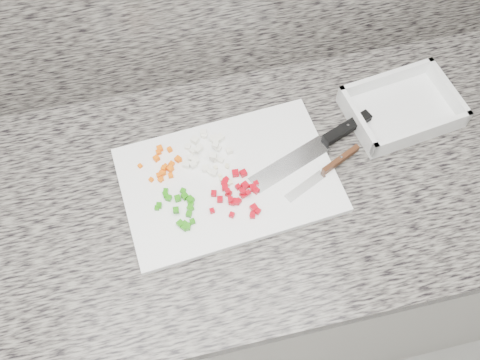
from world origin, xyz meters
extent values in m
cube|color=beige|center=(0.00, 1.44, 0.43)|extent=(3.92, 0.62, 0.86)
cube|color=slate|center=(0.00, 1.44, 0.88)|extent=(3.96, 0.64, 0.04)
cube|color=white|center=(0.10, 1.45, 0.91)|extent=(0.46, 0.33, 0.01)
cube|color=#F66205|center=(-0.02, 1.50, 0.92)|extent=(0.02, 0.02, 0.01)
cube|color=#F66205|center=(-0.08, 1.52, 0.92)|extent=(0.01, 0.01, 0.01)
cube|color=#F66205|center=(-0.02, 1.51, 0.92)|extent=(0.01, 0.01, 0.01)
cube|color=#F66205|center=(0.00, 1.52, 0.92)|extent=(0.02, 0.02, 0.01)
cube|color=#F66205|center=(-0.04, 1.48, 0.92)|extent=(0.01, 0.01, 0.01)
cube|color=#F66205|center=(-0.03, 1.49, 0.92)|extent=(0.01, 0.01, 0.01)
cube|color=#F66205|center=(-0.03, 1.55, 0.92)|extent=(0.01, 0.01, 0.01)
cube|color=#F66205|center=(-0.01, 1.55, 0.92)|extent=(0.01, 0.01, 0.01)
cube|color=#F66205|center=(-0.03, 1.50, 0.93)|extent=(0.01, 0.01, 0.01)
cube|color=#F66205|center=(-0.04, 1.53, 0.92)|extent=(0.02, 0.02, 0.01)
cube|color=#F66205|center=(0.01, 1.52, 0.92)|extent=(0.01, 0.01, 0.01)
cube|color=#F66205|center=(-0.02, 1.48, 0.92)|extent=(0.01, 0.01, 0.01)
cube|color=#F66205|center=(-0.04, 1.48, 0.92)|extent=(0.01, 0.01, 0.01)
cube|color=#F66205|center=(-0.01, 1.51, 0.92)|extent=(0.01, 0.01, 0.01)
cube|color=#F66205|center=(-0.03, 1.55, 0.92)|extent=(0.01, 0.01, 0.01)
cube|color=#F66205|center=(-0.06, 1.48, 0.92)|extent=(0.01, 0.01, 0.01)
cube|color=#F66205|center=(-0.04, 1.49, 0.92)|extent=(0.01, 0.01, 0.01)
cube|color=#F66205|center=(-0.03, 1.50, 0.92)|extent=(0.01, 0.01, 0.01)
cube|color=white|center=(0.09, 1.54, 0.92)|extent=(0.02, 0.02, 0.01)
cube|color=white|center=(0.10, 1.55, 0.92)|extent=(0.02, 0.02, 0.01)
cube|color=white|center=(0.04, 1.51, 0.92)|extent=(0.01, 0.01, 0.01)
cube|color=white|center=(0.07, 1.56, 0.92)|extent=(0.01, 0.01, 0.01)
cube|color=white|center=(0.09, 1.53, 0.93)|extent=(0.02, 0.02, 0.01)
cube|color=white|center=(0.03, 1.50, 0.92)|extent=(0.02, 0.02, 0.01)
cube|color=white|center=(0.08, 1.50, 0.92)|extent=(0.01, 0.01, 0.01)
cube|color=white|center=(0.09, 1.50, 0.92)|extent=(0.01, 0.01, 0.01)
cube|color=white|center=(0.09, 1.53, 0.92)|extent=(0.02, 0.02, 0.01)
cube|color=white|center=(0.07, 1.57, 0.92)|extent=(0.02, 0.02, 0.01)
cube|color=white|center=(0.09, 1.55, 0.92)|extent=(0.02, 0.02, 0.01)
cube|color=white|center=(0.06, 1.47, 0.92)|extent=(0.01, 0.01, 0.01)
cube|color=white|center=(0.03, 1.51, 0.92)|extent=(0.01, 0.01, 0.01)
cube|color=white|center=(0.03, 1.54, 0.92)|extent=(0.02, 0.02, 0.01)
cube|color=white|center=(0.02, 1.50, 0.92)|extent=(0.02, 0.02, 0.01)
cube|color=white|center=(0.07, 1.56, 0.92)|extent=(0.01, 0.01, 0.01)
cube|color=white|center=(0.04, 1.53, 0.92)|extent=(0.02, 0.02, 0.01)
cube|color=white|center=(0.07, 1.47, 0.92)|extent=(0.02, 0.02, 0.01)
cube|color=white|center=(0.09, 1.55, 0.92)|extent=(0.02, 0.02, 0.01)
cube|color=white|center=(0.05, 1.54, 0.92)|extent=(0.01, 0.01, 0.01)
cube|color=white|center=(0.06, 1.48, 0.92)|extent=(0.02, 0.02, 0.01)
cube|color=white|center=(0.08, 1.50, 0.93)|extent=(0.02, 0.02, 0.01)
cube|color=white|center=(0.04, 1.51, 0.92)|extent=(0.01, 0.01, 0.01)
cube|color=white|center=(0.05, 1.56, 0.92)|extent=(0.02, 0.02, 0.01)
cube|color=white|center=(0.11, 1.51, 0.92)|extent=(0.01, 0.01, 0.01)
cube|color=white|center=(0.05, 1.53, 0.93)|extent=(0.01, 0.01, 0.01)
cube|color=#20800B|center=(-0.04, 1.44, 0.92)|extent=(0.01, 0.01, 0.01)
cube|color=#20800B|center=(-0.02, 1.37, 0.92)|extent=(0.02, 0.02, 0.01)
cube|color=#20800B|center=(-0.01, 1.37, 0.92)|extent=(0.02, 0.02, 0.01)
cube|color=#20800B|center=(0.01, 1.37, 0.92)|extent=(0.01, 0.01, 0.01)
cube|color=#20800B|center=(0.01, 1.41, 0.92)|extent=(0.01, 0.01, 0.01)
cube|color=#20800B|center=(-0.03, 1.45, 0.92)|extent=(0.01, 0.01, 0.01)
cube|color=#20800B|center=(0.01, 1.41, 0.92)|extent=(0.01, 0.01, 0.01)
cube|color=#20800B|center=(-0.01, 1.36, 0.92)|extent=(0.02, 0.02, 0.01)
cube|color=#20800B|center=(-0.06, 1.42, 0.92)|extent=(0.01, 0.01, 0.01)
cube|color=#20800B|center=(-0.03, 1.43, 0.92)|extent=(0.02, 0.02, 0.01)
cube|color=#20800B|center=(-0.01, 1.36, 0.92)|extent=(0.02, 0.02, 0.01)
cube|color=#20800B|center=(-0.02, 1.40, 0.93)|extent=(0.01, 0.01, 0.01)
cube|color=#20800B|center=(-0.01, 1.36, 0.92)|extent=(0.01, 0.01, 0.01)
cube|color=#20800B|center=(0.00, 1.39, 0.92)|extent=(0.01, 0.01, 0.01)
cube|color=#20800B|center=(0.00, 1.43, 0.92)|extent=(0.02, 0.02, 0.01)
cube|color=#20800B|center=(0.00, 1.44, 0.92)|extent=(0.01, 0.01, 0.01)
cube|color=#20800B|center=(-0.05, 1.42, 0.92)|extent=(0.01, 0.01, 0.01)
cube|color=#20800B|center=(0.01, 1.42, 0.92)|extent=(0.02, 0.02, 0.01)
cube|color=#20800B|center=(-0.01, 1.43, 0.92)|extent=(0.01, 0.01, 0.01)
cube|color=#20800B|center=(0.01, 1.40, 0.92)|extent=(0.02, 0.02, 0.01)
cube|color=#B10211|center=(0.11, 1.46, 0.92)|extent=(0.01, 0.01, 0.01)
cube|color=#B10211|center=(0.09, 1.40, 0.92)|extent=(0.02, 0.02, 0.01)
cube|color=#B10211|center=(0.09, 1.40, 0.93)|extent=(0.01, 0.01, 0.01)
cube|color=#B10211|center=(0.13, 1.37, 0.92)|extent=(0.02, 0.02, 0.01)
cube|color=#B10211|center=(0.11, 1.43, 0.92)|extent=(0.01, 0.01, 0.01)
cube|color=#B10211|center=(0.09, 1.45, 0.92)|extent=(0.01, 0.01, 0.01)
cube|color=#B10211|center=(0.09, 1.42, 0.93)|extent=(0.01, 0.01, 0.01)
cube|color=#B10211|center=(0.09, 1.39, 0.92)|extent=(0.02, 0.02, 0.01)
cube|color=#B10211|center=(0.07, 1.41, 0.92)|extent=(0.01, 0.01, 0.01)
cube|color=#B10211|center=(0.09, 1.44, 0.92)|extent=(0.02, 0.02, 0.01)
cube|color=#B10211|center=(0.15, 1.41, 0.92)|extent=(0.02, 0.02, 0.01)
cube|color=#B10211|center=(0.14, 1.42, 0.92)|extent=(0.01, 0.01, 0.01)
cube|color=#B10211|center=(0.09, 1.37, 0.92)|extent=(0.01, 0.01, 0.01)
cube|color=#B10211|center=(0.11, 1.39, 0.92)|extent=(0.01, 0.01, 0.01)
cube|color=#B10211|center=(0.13, 1.36, 0.92)|extent=(0.01, 0.01, 0.01)
cube|color=#B10211|center=(0.09, 1.41, 0.92)|extent=(0.02, 0.02, 0.01)
cube|color=#B10211|center=(0.12, 1.41, 0.93)|extent=(0.01, 0.01, 0.01)
cube|color=#B10211|center=(0.06, 1.42, 0.92)|extent=(0.01, 0.01, 0.01)
cube|color=#B10211|center=(0.09, 1.43, 0.92)|extent=(0.01, 0.01, 0.01)
cube|color=#B10211|center=(0.05, 1.39, 0.92)|extent=(0.01, 0.01, 0.01)
cube|color=#B10211|center=(0.12, 1.41, 0.92)|extent=(0.02, 0.02, 0.01)
cube|color=#B10211|center=(0.13, 1.45, 0.92)|extent=(0.02, 0.02, 0.01)
cube|color=#B10211|center=(0.14, 1.36, 0.92)|extent=(0.02, 0.02, 0.01)
cube|color=#B10211|center=(0.15, 1.43, 0.92)|extent=(0.01, 0.01, 0.01)
cube|color=#B10211|center=(0.13, 1.36, 0.92)|extent=(0.01, 0.01, 0.01)
cube|color=#B10211|center=(0.10, 1.39, 0.92)|extent=(0.02, 0.02, 0.01)
cube|color=#B10211|center=(0.13, 1.43, 0.92)|extent=(0.01, 0.01, 0.01)
cube|color=#B10211|center=(0.13, 1.42, 0.92)|extent=(0.02, 0.02, 0.01)
cube|color=#B10211|center=(0.13, 1.40, 0.93)|extent=(0.01, 0.01, 0.01)
cube|color=#F1EABA|center=(0.09, 1.44, 0.92)|extent=(0.01, 0.01, 0.01)
cube|color=#F1EABA|center=(0.08, 1.45, 0.92)|extent=(0.01, 0.01, 0.01)
cube|color=#F1EABA|center=(0.10, 1.44, 0.92)|extent=(0.01, 0.01, 0.01)
cube|color=#F1EABA|center=(0.08, 1.46, 0.92)|extent=(0.01, 0.01, 0.01)
cube|color=#F1EABA|center=(0.10, 1.48, 0.92)|extent=(0.01, 0.01, 0.01)
cube|color=#F1EABA|center=(0.08, 1.48, 0.92)|extent=(0.01, 0.01, 0.01)
cube|color=#F1EABA|center=(0.09, 1.45, 0.92)|extent=(0.01, 0.01, 0.01)
cube|color=#F1EABA|center=(0.10, 1.48, 0.92)|extent=(0.01, 0.01, 0.01)
cube|color=silver|center=(0.23, 1.46, 0.92)|extent=(0.19, 0.11, 0.00)
cube|color=black|center=(0.38, 1.51, 0.92)|extent=(0.12, 0.07, 0.02)
cylinder|color=silver|center=(0.38, 1.51, 0.93)|extent=(0.01, 0.01, 0.00)
cube|color=silver|center=(0.25, 1.40, 0.92)|extent=(0.10, 0.06, 0.00)
cube|color=#442211|center=(0.34, 1.44, 0.92)|extent=(0.09, 0.05, 0.02)
cylinder|color=silver|center=(0.34, 1.44, 0.93)|extent=(0.01, 0.01, 0.00)
cube|color=white|center=(0.51, 1.54, 0.91)|extent=(0.26, 0.20, 0.01)
cube|color=white|center=(0.50, 1.62, 0.93)|extent=(0.24, 0.04, 0.04)
cube|color=white|center=(0.52, 1.46, 0.93)|extent=(0.24, 0.04, 0.04)
cube|color=white|center=(0.62, 1.55, 0.93)|extent=(0.04, 0.17, 0.04)
cube|color=white|center=(0.40, 1.52, 0.93)|extent=(0.04, 0.17, 0.04)
camera|label=1|loc=(0.00, 0.93, 1.88)|focal=40.00mm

